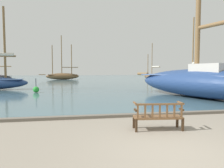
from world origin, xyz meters
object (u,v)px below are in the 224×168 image
at_px(sailboat_far_starboard, 152,76).
at_px(park_bench, 158,116).
at_px(sailboat_outer_starboard, 193,77).
at_px(sailboat_mid_starboard, 200,81).
at_px(channel_buoy, 36,89).
at_px(sailboat_centre_channel, 63,76).

bearing_deg(sailboat_far_starboard, park_bench, -110.84).
xyz_separation_m(park_bench, sailboat_far_starboard, (15.03, 39.47, 0.26)).
height_order(park_bench, sailboat_outer_starboard, sailboat_outer_starboard).
xyz_separation_m(sailboat_mid_starboard, channel_buoy, (-12.19, 5.18, -0.91)).
distance_m(sailboat_centre_channel, channel_buoy, 26.75).
bearing_deg(park_bench, sailboat_mid_starboard, 48.43).
height_order(park_bench, channel_buoy, channel_buoy).
bearing_deg(channel_buoy, sailboat_mid_starboard, -23.02).
distance_m(sailboat_outer_starboard, channel_buoy, 24.14).
bearing_deg(sailboat_centre_channel, sailboat_outer_starboard, -36.77).
relative_size(sailboat_centre_channel, sailboat_mid_starboard, 0.69).
bearing_deg(park_bench, channel_buoy, 117.48).
bearing_deg(sailboat_outer_starboard, sailboat_centre_channel, 143.23).
bearing_deg(park_bench, sailboat_outer_starboard, 56.08).
bearing_deg(sailboat_far_starboard, channel_buoy, -127.62).
height_order(sailboat_mid_starboard, sailboat_outer_starboard, sailboat_mid_starboard).
bearing_deg(sailboat_mid_starboard, sailboat_centre_channel, 110.40).
relative_size(park_bench, sailboat_outer_starboard, 0.16).
bearing_deg(sailboat_mid_starboard, sailboat_outer_starboard, 59.78).
distance_m(sailboat_far_starboard, sailboat_outer_starboard, 16.67).
height_order(sailboat_outer_starboard, channel_buoy, sailboat_outer_starboard).
xyz_separation_m(park_bench, sailboat_mid_starboard, (5.98, 6.75, 0.79)).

